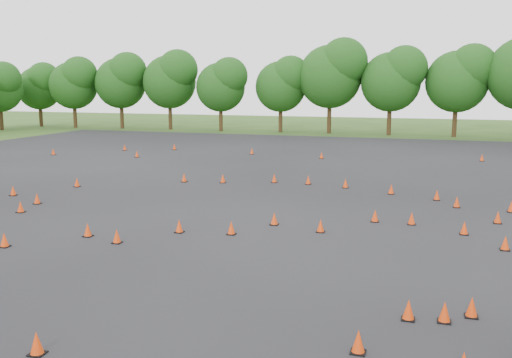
# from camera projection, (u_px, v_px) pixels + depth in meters

# --- Properties ---
(ground) EXTENTS (140.00, 140.00, 0.00)m
(ground) POSITION_uv_depth(u_px,v_px,m) (223.00, 229.00, 20.76)
(ground) COLOR #2D5119
(ground) RESTS_ON ground
(asphalt_pad) EXTENTS (62.00, 62.00, 0.00)m
(asphalt_pad) POSITION_uv_depth(u_px,v_px,m) (269.00, 198.00, 26.41)
(asphalt_pad) COLOR black
(asphalt_pad) RESTS_ON ground
(treeline) EXTENTS (87.37, 32.51, 10.72)m
(treeline) POSITION_uv_depth(u_px,v_px,m) (395.00, 89.00, 51.98)
(treeline) COLOR #1A4513
(treeline) RESTS_ON ground
(traffic_cones) EXTENTS (36.45, 32.81, 0.45)m
(traffic_cones) POSITION_uv_depth(u_px,v_px,m) (287.00, 200.00, 24.70)
(traffic_cones) COLOR red
(traffic_cones) RESTS_ON asphalt_pad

